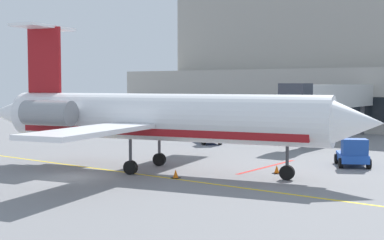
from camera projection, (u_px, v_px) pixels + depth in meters
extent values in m
cube|color=slate|center=(77.00, 178.00, 33.73)|extent=(120.00, 120.00, 0.10)
cube|color=yellow|center=(113.00, 171.00, 36.24)|extent=(108.00, 0.24, 0.01)
cube|color=red|center=(267.00, 167.00, 37.93)|extent=(0.30, 8.00, 0.01)
cube|color=#ADA89E|center=(343.00, 98.00, 71.83)|extent=(64.75, 14.11, 7.68)
cube|color=#9F9A91|center=(301.00, 26.00, 78.65)|extent=(37.64, 9.88, 12.89)
cube|color=black|center=(321.00, 108.00, 66.21)|extent=(62.16, 0.12, 2.94)
cube|color=silver|center=(338.00, 96.00, 55.67)|extent=(1.40, 17.86, 2.40)
cube|color=#2D333D|center=(295.00, 98.00, 47.79)|extent=(2.40, 2.00, 2.64)
cylinder|color=#4C4C51|center=(362.00, 120.00, 61.81)|extent=(0.44, 0.44, 3.30)
cylinder|color=#4C4C51|center=(303.00, 129.00, 49.34)|extent=(0.44, 0.44, 3.30)
cylinder|color=white|center=(160.00, 117.00, 35.89)|extent=(22.55, 8.02, 3.10)
cube|color=maroon|center=(160.00, 130.00, 35.94)|extent=(20.30, 7.22, 0.56)
cone|color=white|center=(353.00, 122.00, 30.96)|extent=(4.00, 3.72, 3.04)
cone|color=white|center=(11.00, 113.00, 40.94)|extent=(4.51, 3.46, 2.63)
cube|color=white|center=(184.00, 118.00, 42.15)|extent=(5.20, 9.98, 0.28)
cube|color=white|center=(91.00, 131.00, 30.62)|extent=(5.20, 9.98, 0.28)
cylinder|color=gray|center=(90.00, 110.00, 40.98)|extent=(4.00, 2.49, 1.70)
cylinder|color=gray|center=(49.00, 113.00, 36.52)|extent=(4.00, 2.49, 1.70)
cube|color=maroon|center=(44.00, 60.00, 39.40)|extent=(2.77, 0.86, 4.72)
cube|color=white|center=(44.00, 27.00, 39.24)|extent=(3.22, 5.31, 0.20)
cylinder|color=#3F3F44|center=(287.00, 156.00, 32.61)|extent=(0.20, 0.20, 1.59)
cylinder|color=black|center=(287.00, 173.00, 32.68)|extent=(0.96, 0.54, 0.90)
cylinder|color=#3F3F44|center=(159.00, 145.00, 38.32)|extent=(0.20, 0.20, 1.59)
cylinder|color=black|center=(159.00, 159.00, 38.38)|extent=(0.96, 0.54, 0.90)
cylinder|color=#3F3F44|center=(130.00, 152.00, 34.64)|extent=(0.20, 0.20, 1.59)
cylinder|color=black|center=(131.00, 167.00, 34.70)|extent=(0.96, 0.54, 0.90)
cube|color=#19389E|center=(208.00, 137.00, 52.95)|extent=(4.07, 3.87, 0.56)
cube|color=navy|center=(211.00, 128.00, 51.79)|extent=(2.16, 2.15, 1.24)
cylinder|color=black|center=(220.00, 141.00, 51.76)|extent=(0.71, 0.67, 0.70)
cylinder|color=black|center=(204.00, 141.00, 51.43)|extent=(0.71, 0.67, 0.70)
cylinder|color=black|center=(213.00, 138.00, 54.51)|extent=(0.71, 0.67, 0.70)
cylinder|color=black|center=(197.00, 138.00, 54.18)|extent=(0.71, 0.67, 0.70)
cube|color=#1E4CB2|center=(352.00, 157.00, 38.22)|extent=(3.16, 3.69, 0.56)
cube|color=#1A4197|center=(355.00, 147.00, 37.29)|extent=(2.08, 1.92, 1.10)
cylinder|color=black|center=(369.00, 164.00, 37.02)|extent=(0.58, 0.75, 0.70)
cylinder|color=black|center=(341.00, 163.00, 37.26)|extent=(0.58, 0.75, 0.70)
cylinder|color=black|center=(363.00, 159.00, 39.22)|extent=(0.58, 0.75, 0.70)
cylinder|color=black|center=(337.00, 159.00, 39.47)|extent=(0.58, 0.75, 0.70)
cone|color=orange|center=(176.00, 174.00, 33.32)|extent=(0.36, 0.36, 0.55)
cube|color=black|center=(176.00, 178.00, 33.33)|extent=(0.47, 0.47, 0.04)
cone|color=orange|center=(277.00, 169.00, 35.08)|extent=(0.36, 0.36, 0.55)
cube|color=black|center=(277.00, 173.00, 35.10)|extent=(0.47, 0.47, 0.04)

